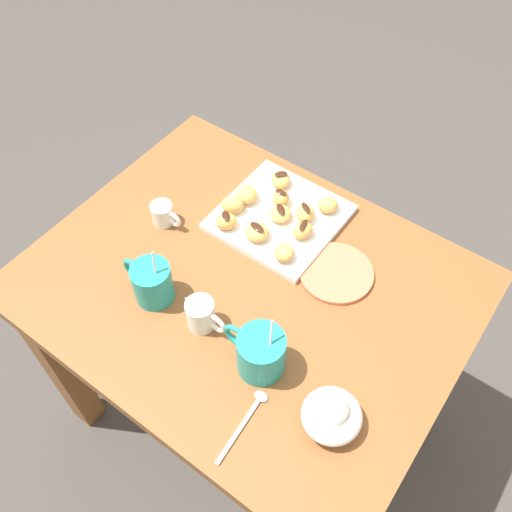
{
  "coord_description": "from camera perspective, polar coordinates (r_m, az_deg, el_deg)",
  "views": [
    {
      "loc": [
        -0.43,
        0.55,
        1.73
      ],
      "look_at": [
        0.02,
        -0.06,
        0.74
      ],
      "focal_mm": 38.97,
      "sensor_mm": 36.0,
      "label": 1
    }
  ],
  "objects": [
    {
      "name": "beignet_8",
      "position": [
        1.34,
        7.39,
        5.25
      ],
      "size": [
        0.06,
        0.07,
        0.04
      ],
      "primitive_type": "ellipsoid",
      "rotation": [
        0.0,
        0.0,
        4.15
      ],
      "color": "#DBA351",
      "rests_on": "pastry_plate_square"
    },
    {
      "name": "beignet_5",
      "position": [
        1.27,
        0.1,
        2.47
      ],
      "size": [
        0.06,
        0.06,
        0.03
      ],
      "primitive_type": "ellipsoid",
      "rotation": [
        0.0,
        0.0,
        0.11
      ],
      "color": "#DBA351",
      "rests_on": "pastry_plate_square"
    },
    {
      "name": "beignet_2",
      "position": [
        1.31,
        5.08,
        4.39
      ],
      "size": [
        0.06,
        0.07,
        0.04
      ],
      "primitive_type": "ellipsoid",
      "rotation": [
        0.0,
        0.0,
        5.27
      ],
      "color": "#DBA351",
      "rests_on": "pastry_plate_square"
    },
    {
      "name": "saucer_coral_left",
      "position": [
        1.25,
        8.24,
        -1.72
      ],
      "size": [
        0.17,
        0.17,
        0.01
      ],
      "primitive_type": "cylinder",
      "color": "#E5704C",
      "rests_on": "dining_table"
    },
    {
      "name": "chocolate_sauce_pitcher",
      "position": [
        1.33,
        -9.55,
        4.39
      ],
      "size": [
        0.09,
        0.05,
        0.06
      ],
      "color": "white",
      "rests_on": "dining_table"
    },
    {
      "name": "dining_table",
      "position": [
        1.35,
        -0.8,
        -6.17
      ],
      "size": [
        0.94,
        0.75,
        0.72
      ],
      "color": "brown",
      "rests_on": "ground_plane"
    },
    {
      "name": "coffee_mug_teal_left",
      "position": [
        1.08,
        0.42,
        -9.82
      ],
      "size": [
        0.14,
        0.1,
        0.15
      ],
      "color": "teal",
      "rests_on": "dining_table"
    },
    {
      "name": "chocolate_drizzle_4",
      "position": [
        1.37,
        2.58,
        8.4
      ],
      "size": [
        0.04,
        0.04,
        0.0
      ],
      "primitive_type": "ellipsoid",
      "rotation": [
        0.0,
        0.0,
        0.9
      ],
      "color": "#381E11",
      "rests_on": "beignet_4"
    },
    {
      "name": "beignet_1",
      "position": [
        1.28,
        4.83,
        2.64
      ],
      "size": [
        0.05,
        0.06,
        0.04
      ],
      "primitive_type": "ellipsoid",
      "rotation": [
        0.0,
        0.0,
        4.47
      ],
      "color": "#DBA351",
      "rests_on": "pastry_plate_square"
    },
    {
      "name": "chocolate_drizzle_6",
      "position": [
        1.32,
        2.59,
        6.56
      ],
      "size": [
        0.03,
        0.02,
        0.0
      ],
      "primitive_type": "ellipsoid",
      "rotation": [
        0.0,
        0.0,
        3.24
      ],
      "color": "#381E11",
      "rests_on": "beignet_6"
    },
    {
      "name": "loose_spoon_near_saucer",
      "position": [
        1.08,
        -0.87,
        -16.2
      ],
      "size": [
        0.03,
        0.16,
        0.01
      ],
      "color": "silver",
      "rests_on": "dining_table"
    },
    {
      "name": "cream_pitcher_white",
      "position": [
        1.14,
        -5.64,
        -5.92
      ],
      "size": [
        0.1,
        0.06,
        0.07
      ],
      "color": "white",
      "rests_on": "dining_table"
    },
    {
      "name": "ice_cream_bowl",
      "position": [
        1.05,
        7.79,
        -15.82
      ],
      "size": [
        0.11,
        0.11,
        0.08
      ],
      "color": "white",
      "rests_on": "dining_table"
    },
    {
      "name": "chocolate_drizzle_2",
      "position": [
        1.3,
        5.14,
        4.98
      ],
      "size": [
        0.04,
        0.03,
        0.0
      ],
      "primitive_type": "ellipsoid",
      "rotation": [
        0.0,
        0.0,
        5.73
      ],
      "color": "#381E11",
      "rests_on": "beignet_2"
    },
    {
      "name": "chocolate_drizzle_7",
      "position": [
        1.3,
        2.55,
        4.82
      ],
      "size": [
        0.04,
        0.04,
        0.0
      ],
      "primitive_type": "ellipsoid",
      "rotation": [
        0.0,
        0.0,
        2.44
      ],
      "color": "#381E11",
      "rests_on": "beignet_7"
    },
    {
      "name": "beignet_3",
      "position": [
        1.32,
        -2.44,
        5.25
      ],
      "size": [
        0.07,
        0.06,
        0.04
      ],
      "primitive_type": "ellipsoid",
      "rotation": [
        0.0,
        0.0,
        0.47
      ],
      "color": "#DBA351",
      "rests_on": "pastry_plate_square"
    },
    {
      "name": "beignet_9",
      "position": [
        1.29,
        -3.08,
        3.59
      ],
      "size": [
        0.07,
        0.07,
        0.04
      ],
      "primitive_type": "ellipsoid",
      "rotation": [
        0.0,
        0.0,
        5.57
      ],
      "color": "#DBA351",
      "rests_on": "pastry_plate_square"
    },
    {
      "name": "beignet_6",
      "position": [
        1.34,
        2.56,
        5.94
      ],
      "size": [
        0.05,
        0.05,
        0.04
      ],
      "primitive_type": "ellipsoid",
      "rotation": [
        0.0,
        0.0,
        3.38
      ],
      "color": "#DBA351",
      "rests_on": "pastry_plate_square"
    },
    {
      "name": "pastry_plate_square",
      "position": [
        1.34,
        2.43,
        4.0
      ],
      "size": [
        0.27,
        0.27,
        0.02
      ],
      "primitive_type": "cube",
      "color": "white",
      "rests_on": "dining_table"
    },
    {
      "name": "chocolate_drizzle_1",
      "position": [
        1.26,
        4.89,
        3.2
      ],
      "size": [
        0.02,
        0.04,
        0.0
      ],
      "primitive_type": "ellipsoid",
      "rotation": [
        0.0,
        0.0,
        4.91
      ],
      "color": "#381E11",
      "rests_on": "beignet_1"
    },
    {
      "name": "ground_plane",
      "position": [
        1.86,
        -0.59,
        -15.37
      ],
      "size": [
        8.0,
        8.0,
        0.0
      ],
      "primitive_type": "plane",
      "color": "#423D38"
    },
    {
      "name": "beignet_7",
      "position": [
        1.31,
        2.53,
        4.34
      ],
      "size": [
        0.07,
        0.07,
        0.03
      ],
      "primitive_type": "ellipsoid",
      "rotation": [
        0.0,
        0.0,
        2.01
      ],
      "color": "#DBA351",
      "rests_on": "pastry_plate_square"
    },
    {
      "name": "chocolate_drizzle_9",
      "position": [
        1.28,
        -3.12,
        4.17
      ],
      "size": [
        0.03,
        0.03,
        0.0
      ],
      "primitive_type": "ellipsoid",
      "rotation": [
        0.0,
        0.0,
        5.58
      ],
      "color": "#381E11",
      "rests_on": "beignet_9"
    },
    {
      "name": "chocolate_drizzle_5",
      "position": [
        1.26,
        0.1,
        3.0
      ],
      "size": [
        0.04,
        0.03,
        0.0
      ],
      "primitive_type": "ellipsoid",
      "rotation": [
        0.0,
        0.0,
        -0.18
      ],
      "color": "#381E11",
      "rests_on": "beignet_5"
    },
    {
      "name": "beignet_10",
      "position": [
        1.35,
        -1.0,
        6.35
      ],
      "size": [
        0.08,
        0.08,
        0.04
      ],
      "primitive_type": "ellipsoid",
      "rotation": [
        0.0,
        0.0,
        5.54
      ],
      "color": "#DBA351",
      "rests_on": "pastry_plate_square"
    },
    {
      "name": "beignet_4",
      "position": [
        1.39,
        2.56,
        7.85
      ],
      "size": [
        0.07,
        0.07,
        0.03
      ],
      "primitive_type": "ellipsoid",
      "rotation": [
        0.0,
        0.0,
        0.8
      ],
      "color": "#DBA351",
      "rests_on": "pastry_plate_square"
    },
    {
      "name": "beignet_0",
      "position": [
        1.24,
        2.88,
        0.36
      ],
      "size": [
        0.07,
        0.07,
        0.03
      ],
      "primitive_type": "ellipsoid",
      "rotation": [
        0.0,
        0.0,
        0.61
      ],
      "color": "#DBA351",
      "rests_on": "pastry_plate_square"
    },
    {
      "name": "coffee_mug_teal_right",
      "position": [
        1.19,
        -10.67,
        -2.58
      ],
      "size": [
        0.12,
        0.08,
        0.15
      ],
      "color": "teal",
      "rests_on": "dining_table"
    }
  ]
}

